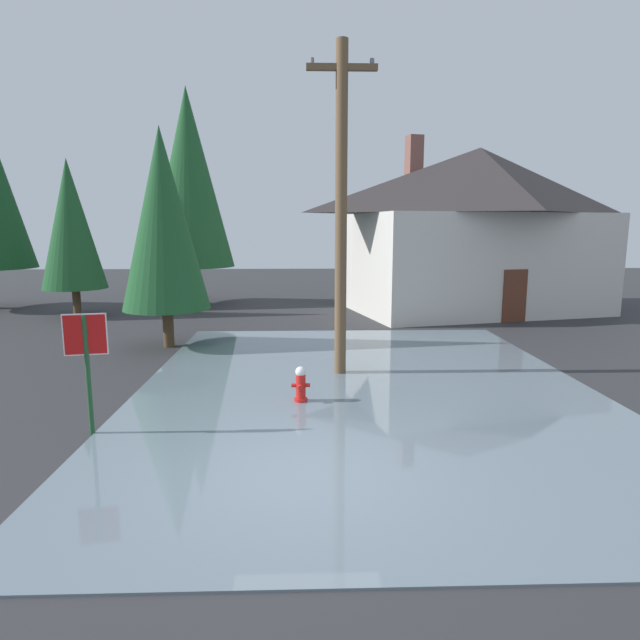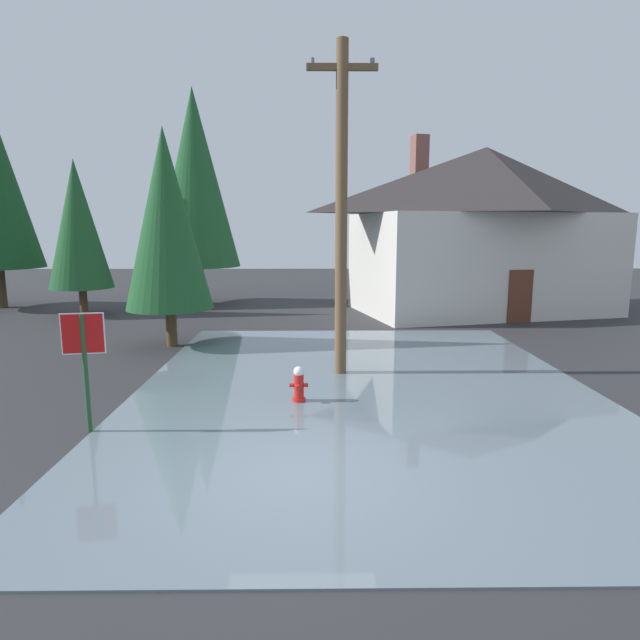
# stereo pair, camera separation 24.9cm
# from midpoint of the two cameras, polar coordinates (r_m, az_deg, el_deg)

# --- Properties ---
(ground_plane) EXTENTS (80.00, 80.00, 0.10)m
(ground_plane) POSITION_cam_midpoint_polar(r_m,az_deg,el_deg) (8.02, -2.32, -16.66)
(ground_plane) COLOR #2D2D30
(flood_puddle) EXTENTS (9.99, 13.37, 0.03)m
(flood_puddle) POSITION_cam_midpoint_polar(r_m,az_deg,el_deg) (11.97, 4.26, -7.26)
(flood_puddle) COLOR slate
(flood_puddle) RESTS_ON ground
(lane_stop_bar) EXTENTS (4.34, 0.68, 0.01)m
(lane_stop_bar) POSITION_cam_midpoint_polar(r_m,az_deg,el_deg) (6.43, -2.50, -23.38)
(lane_stop_bar) COLOR silver
(lane_stop_bar) RESTS_ON ground
(stop_sign_near) EXTENTS (0.70, 0.14, 2.12)m
(stop_sign_near) POSITION_cam_midpoint_polar(r_m,az_deg,el_deg) (9.84, -24.38, -2.92)
(stop_sign_near) COLOR #1E4C28
(stop_sign_near) RESTS_ON ground
(fire_hydrant) EXTENTS (0.38, 0.33, 0.76)m
(fire_hydrant) POSITION_cam_midpoint_polar(r_m,az_deg,el_deg) (10.94, -2.73, -6.95)
(fire_hydrant) COLOR red
(fire_hydrant) RESTS_ON ground
(utility_pole) EXTENTS (1.60, 0.28, 7.66)m
(utility_pole) POSITION_cam_midpoint_polar(r_m,az_deg,el_deg) (12.68, 1.69, 11.96)
(utility_pole) COLOR brown
(utility_pole) RESTS_ON ground
(house) EXTENTS (11.86, 8.48, 7.33)m
(house) POSITION_cam_midpoint_polar(r_m,az_deg,el_deg) (23.66, 16.11, 9.42)
(house) COLOR beige
(house) RESTS_ON ground
(pine_tree_tall_left) EXTENTS (3.91, 3.91, 9.78)m
(pine_tree_tall_left) POSITION_cam_midpoint_polar(r_m,az_deg,el_deg) (25.81, -14.12, 14.45)
(pine_tree_tall_left) COLOR #4C3823
(pine_tree_tall_left) RESTS_ON ground
(pine_tree_mid_left) EXTENTS (2.49, 2.49, 6.23)m
(pine_tree_mid_left) POSITION_cam_midpoint_polar(r_m,az_deg,el_deg) (23.65, -25.37, 9.21)
(pine_tree_mid_left) COLOR #4C3823
(pine_tree_mid_left) RESTS_ON ground
(pine_tree_short_left) EXTENTS (2.56, 2.56, 6.40)m
(pine_tree_short_left) POSITION_cam_midpoint_polar(r_m,az_deg,el_deg) (16.38, -16.85, 10.23)
(pine_tree_short_left) COLOR #4C3823
(pine_tree_short_left) RESTS_ON ground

